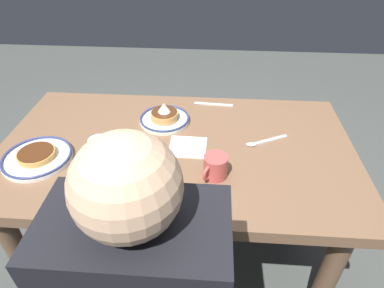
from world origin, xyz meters
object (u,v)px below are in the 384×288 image
Objects in this scene: plate_center_pancakes at (37,157)px; tea_spoon at (261,142)px; coffee_mug at (215,166)px; paper_napkin at (188,147)px; plate_near_main at (165,117)px; drinking_glass at (102,157)px; fork_near at (213,104)px.

tea_spoon is at bearing -168.76° from plate_center_pancakes.
coffee_mug is at bearing 48.65° from tea_spoon.
plate_near_main is at bearing -57.00° from paper_napkin.
plate_center_pancakes is 1.76× the size of paper_napkin.
paper_napkin is 0.84× the size of tea_spoon.
plate_near_main reaches higher than tea_spoon.
tea_spoon is at bearing -160.77° from drinking_glass.
plate_center_pancakes is 0.89m from tea_spoon.
coffee_mug is 0.20m from paper_napkin.
coffee_mug is 0.41m from drinking_glass.
fork_near is 0.36m from tea_spoon.
plate_near_main is 1.64× the size of drinking_glass.
fork_near is at bearing -142.48° from plate_near_main.
paper_napkin is (-0.57, -0.12, -0.01)m from plate_center_pancakes.
tea_spoon is at bearing -131.35° from coffee_mug.
plate_center_pancakes is (0.45, 0.31, -0.01)m from plate_near_main.
drinking_glass is 0.77× the size of tea_spoon.
plate_near_main is 1.51× the size of paper_napkin.
paper_napkin is at bearing 74.54° from fork_near.
drinking_glass reaches higher than tea_spoon.
plate_near_main is at bearing 37.52° from fork_near.
paper_napkin is (-0.12, 0.19, -0.02)m from plate_near_main.
drinking_glass is at bearing 27.78° from paper_napkin.
coffee_mug is 0.29m from tea_spoon.
tea_spoon is at bearing 162.48° from plate_near_main.
plate_center_pancakes is at bearing 11.24° from tea_spoon.
drinking_glass is at bearing 172.49° from plate_center_pancakes.
coffee_mug reaches higher than tea_spoon.
plate_center_pancakes is 0.69m from coffee_mug.
fork_near reaches higher than paper_napkin.
tea_spoon is (-0.60, -0.21, -0.06)m from drinking_glass.
drinking_glass is 0.64m from tea_spoon.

